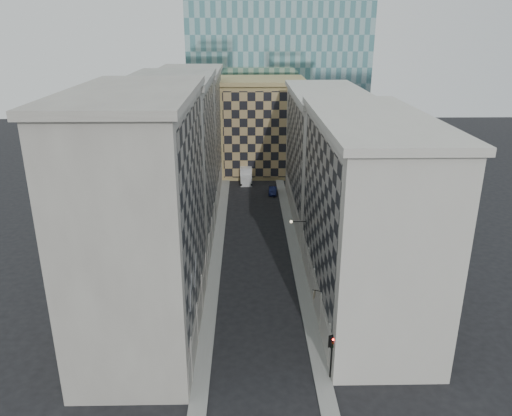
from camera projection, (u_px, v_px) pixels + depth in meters
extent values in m
plane|color=black|center=(263.00, 403.00, 40.38)|extent=(260.00, 260.00, 0.00)
cube|color=gray|center=(218.00, 247.00, 68.39)|extent=(1.50, 100.00, 0.15)
cube|color=gray|center=(294.00, 247.00, 68.58)|extent=(1.50, 100.00, 0.15)
cube|color=gray|center=(142.00, 222.00, 46.50)|extent=(10.00, 22.00, 23.00)
cube|color=gray|center=(194.00, 207.00, 46.07)|extent=(0.25, 19.36, 18.00)
cube|color=gray|center=(198.00, 313.00, 50.03)|extent=(0.45, 21.12, 3.20)
cube|color=gray|center=(131.00, 93.00, 42.38)|extent=(10.80, 22.80, 0.70)
cylinder|color=gray|center=(187.00, 360.00, 42.08)|extent=(0.90, 0.90, 4.40)
cylinder|color=gray|center=(193.00, 324.00, 47.24)|extent=(0.90, 0.90, 4.40)
cylinder|color=gray|center=(199.00, 294.00, 52.39)|extent=(0.90, 0.90, 4.40)
cylinder|color=gray|center=(203.00, 270.00, 57.55)|extent=(0.90, 0.90, 4.40)
cube|color=gray|center=(174.00, 165.00, 67.30)|extent=(10.00, 22.00, 22.00)
cube|color=gray|center=(210.00, 154.00, 66.86)|extent=(0.25, 19.36, 17.00)
cube|color=gray|center=(212.00, 229.00, 70.65)|extent=(0.45, 21.12, 3.20)
cube|color=gray|center=(169.00, 78.00, 63.35)|extent=(10.80, 22.80, 0.70)
cylinder|color=gray|center=(206.00, 250.00, 62.71)|extent=(0.90, 0.90, 4.40)
cylinder|color=gray|center=(209.00, 232.00, 67.86)|extent=(0.90, 0.90, 4.40)
cylinder|color=gray|center=(212.00, 218.00, 73.02)|extent=(0.90, 0.90, 4.40)
cylinder|color=gray|center=(214.00, 205.00, 78.17)|extent=(0.90, 0.90, 4.40)
cube|color=gray|center=(191.00, 134.00, 88.09)|extent=(10.00, 22.00, 21.00)
cube|color=gray|center=(218.00, 126.00, 87.66)|extent=(0.25, 19.36, 16.00)
cube|color=gray|center=(219.00, 182.00, 91.28)|extent=(0.45, 21.12, 3.20)
cube|color=gray|center=(188.00, 71.00, 84.32)|extent=(10.80, 22.80, 0.70)
cylinder|color=gray|center=(216.00, 194.00, 83.33)|extent=(0.90, 0.90, 4.40)
cylinder|color=gray|center=(218.00, 184.00, 88.49)|extent=(0.90, 0.90, 4.40)
cylinder|color=gray|center=(219.00, 175.00, 93.64)|extent=(0.90, 0.90, 4.40)
cylinder|color=gray|center=(221.00, 167.00, 98.80)|extent=(0.90, 0.90, 4.40)
cube|color=#B8B3A8|center=(366.00, 220.00, 51.17)|extent=(10.00, 26.00, 20.00)
cube|color=gray|center=(319.00, 206.00, 50.56)|extent=(0.25, 22.88, 15.00)
cube|color=#B8B3A8|center=(316.00, 292.00, 54.00)|extent=(0.45, 24.96, 3.20)
cube|color=#B8B3A8|center=(374.00, 119.00, 47.58)|extent=(10.80, 26.80, 0.70)
cylinder|color=#B8B3A8|center=(333.00, 345.00, 44.05)|extent=(0.90, 0.90, 4.40)
cylinder|color=#B8B3A8|center=(324.00, 313.00, 48.92)|extent=(0.90, 0.90, 4.40)
cylinder|color=#B8B3A8|center=(317.00, 287.00, 53.80)|extent=(0.90, 0.90, 4.40)
cylinder|color=#B8B3A8|center=(311.00, 265.00, 58.67)|extent=(0.90, 0.90, 4.40)
cylinder|color=#B8B3A8|center=(306.00, 247.00, 63.55)|extent=(0.90, 0.90, 4.40)
cube|color=#B8B3A8|center=(326.00, 158.00, 76.66)|extent=(10.00, 28.00, 19.00)
cube|color=gray|center=(294.00, 148.00, 76.05)|extent=(0.25, 24.64, 14.00)
cube|color=#B8B3A8|center=(293.00, 206.00, 79.32)|extent=(0.45, 26.88, 3.20)
cube|color=#B8B3A8|center=(329.00, 93.00, 73.24)|extent=(10.80, 28.80, 0.70)
cube|color=#A08855|center=(262.00, 128.00, 101.04)|extent=(16.00, 14.00, 18.00)
cube|color=tan|center=(263.00, 135.00, 94.39)|extent=(15.20, 0.25, 16.50)
cube|color=#A08855|center=(262.00, 81.00, 97.78)|extent=(16.80, 14.80, 0.80)
cube|color=#2D2923|center=(251.00, 94.00, 112.39)|extent=(6.00, 6.00, 28.00)
cube|color=#2D2923|center=(251.00, 24.00, 107.28)|extent=(7.00, 7.00, 1.40)
cylinder|color=gray|center=(191.00, 292.00, 41.24)|extent=(0.10, 2.33, 2.33)
cylinder|color=gray|center=(195.00, 270.00, 44.99)|extent=(0.10, 2.33, 2.33)
cylinder|color=black|center=(299.00, 222.00, 60.82)|extent=(1.80, 0.08, 0.08)
sphere|color=#FFE5B2|center=(291.00, 222.00, 60.81)|extent=(0.36, 0.36, 0.36)
cylinder|color=black|center=(331.00, 362.00, 42.66)|extent=(0.13, 0.13, 3.04)
cube|color=black|center=(332.00, 342.00, 41.95)|extent=(0.40, 0.37, 1.05)
cube|color=black|center=(331.00, 341.00, 42.09)|extent=(0.50, 0.24, 1.19)
sphere|color=#FF0C07|center=(333.00, 340.00, 41.69)|extent=(0.19, 0.19, 0.19)
sphere|color=#331E05|center=(333.00, 343.00, 41.82)|extent=(0.19, 0.19, 0.19)
sphere|color=black|center=(333.00, 347.00, 41.94)|extent=(0.19, 0.19, 0.19)
cube|color=silver|center=(246.00, 181.00, 94.58)|extent=(2.19, 2.38, 1.75)
cube|color=silver|center=(246.00, 174.00, 96.72)|extent=(2.32, 3.55, 3.01)
cylinder|color=black|center=(241.00, 184.00, 93.96)|extent=(0.31, 0.88, 0.87)
cylinder|color=black|center=(251.00, 184.00, 94.04)|extent=(0.31, 0.88, 0.87)
cylinder|color=black|center=(241.00, 177.00, 98.14)|extent=(0.31, 0.88, 0.87)
cylinder|color=black|center=(251.00, 177.00, 98.22)|extent=(0.31, 0.88, 0.87)
imported|color=#10173D|center=(273.00, 190.00, 89.80)|extent=(1.70, 4.11, 1.32)
cylinder|color=black|center=(316.00, 291.00, 49.05)|extent=(0.81, 0.36, 0.06)
cube|color=tan|center=(314.00, 294.00, 49.19)|extent=(0.32, 0.71, 0.74)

